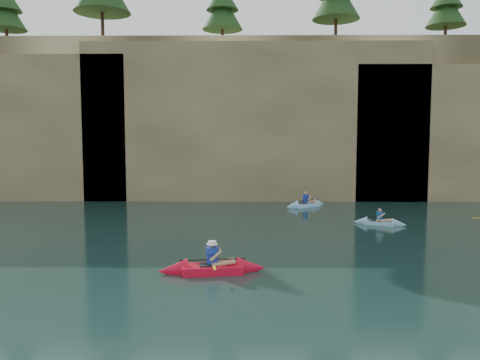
{
  "coord_description": "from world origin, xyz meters",
  "views": [
    {
      "loc": [
        1.33,
        -10.96,
        4.39
      ],
      "look_at": [
        1.15,
        4.67,
        3.0
      ],
      "focal_mm": 35.0,
      "sensor_mm": 36.0,
      "label": 1
    }
  ],
  "objects": [
    {
      "name": "ground",
      "position": [
        0.0,
        0.0,
        0.0
      ],
      "size": [
        160.0,
        160.0,
        0.0
      ],
      "primitive_type": "plane",
      "color": "black",
      "rests_on": "ground"
    },
    {
      "name": "cliff",
      "position": [
        0.0,
        30.0,
        6.0
      ],
      "size": [
        70.0,
        16.0,
        12.0
      ],
      "primitive_type": "cube",
      "color": "tan",
      "rests_on": "ground"
    },
    {
      "name": "cliff_slab_center",
      "position": [
        2.0,
        22.6,
        5.7
      ],
      "size": [
        24.0,
        2.4,
        11.4
      ],
      "primitive_type": "cube",
      "color": "#948259",
      "rests_on": "ground"
    },
    {
      "name": "sea_cave_center",
      "position": [
        -4.0,
        21.95,
        1.6
      ],
      "size": [
        3.5,
        1.0,
        3.2
      ],
      "primitive_type": "cube",
      "color": "black",
      "rests_on": "ground"
    },
    {
      "name": "sea_cave_east",
      "position": [
        10.0,
        21.95,
        2.25
      ],
      "size": [
        5.0,
        1.0,
        4.5
      ],
      "primitive_type": "cube",
      "color": "black",
      "rests_on": "ground"
    },
    {
      "name": "main_kayaker",
      "position": [
        0.25,
        3.99,
        0.17
      ],
      "size": [
        3.59,
        2.37,
        1.31
      ],
      "rotation": [
        0.0,
        0.0,
        0.14
      ],
      "color": "red",
      "rests_on": "ground"
    },
    {
      "name": "kayaker_ltblue_near",
      "position": [
        8.19,
        12.7,
        0.13
      ],
      "size": [
        2.68,
        1.96,
        1.04
      ],
      "rotation": [
        0.0,
        0.0,
        -0.4
      ],
      "color": "#7EAFD3",
      "rests_on": "ground"
    },
    {
      "name": "kayaker_ltblue_mid",
      "position": [
        5.23,
        19.0,
        0.15
      ],
      "size": [
        3.08,
        2.43,
        1.23
      ],
      "rotation": [
        0.0,
        0.0,
        0.6
      ],
      "color": "#90CAF2",
      "rests_on": "ground"
    }
  ]
}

